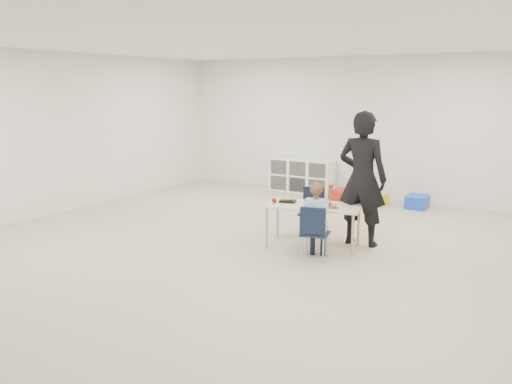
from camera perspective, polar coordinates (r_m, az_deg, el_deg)
The scene contains 16 objects.
room at distance 7.10m, azimuth -1.95°, elevation 4.56°, with size 9.00×9.02×2.80m.
table at distance 7.58m, azimuth 6.02°, elevation -3.52°, with size 1.41×0.92×0.60m.
chair_near at distance 7.02m, azimuth 6.24°, elevation -4.24°, with size 0.35×0.33×0.72m, color black, non-canonical shape.
chair_far at distance 8.12m, azimuth 5.84°, elevation -2.14°, with size 0.35×0.33×0.72m, color black, non-canonical shape.
child at distance 6.97m, azimuth 6.27°, elevation -2.60°, with size 0.48×0.48×1.13m, color #BCD8FF, non-canonical shape.
lunch_tray_near at distance 7.51m, azimuth 7.06°, elevation -1.27°, with size 0.22×0.16×0.03m, color black.
lunch_tray_far at distance 7.65m, azimuth 3.37°, elevation -0.97°, with size 0.22×0.16×0.03m, color black.
milk_carton at distance 7.37m, azimuth 6.06°, elevation -1.19°, with size 0.07×0.07×0.10m, color white.
bread_roll at distance 7.33m, azimuth 8.16°, elevation -1.44°, with size 0.09×0.09×0.07m, color tan.
apple_near at distance 7.56m, azimuth 5.32°, elevation -0.97°, with size 0.07×0.07×0.07m, color maroon.
apple_far at distance 7.57m, azimuth 1.94°, elevation -0.92°, with size 0.07×0.07×0.07m, color maroon.
cubby_shelf at distance 11.52m, azimuth 4.81°, elevation 1.74°, with size 1.40×0.40×0.70m, color white.
adult at distance 7.66m, azimuth 11.13°, elevation 1.38°, with size 0.69×0.45×1.89m, color black.
bin_red at distance 10.74m, azimuth 9.19°, elevation -0.34°, with size 0.35×0.45×0.22m, color red.
bin_yellow at distance 10.46m, azimuth 12.43°, elevation -0.77°, with size 0.35×0.45×0.22m, color yellow.
bin_blue at distance 10.41m, azimuth 16.61°, elevation -0.99°, with size 0.37×0.48×0.23m, color blue.
Camera 1 is at (3.88, -5.90, 2.19)m, focal length 38.00 mm.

